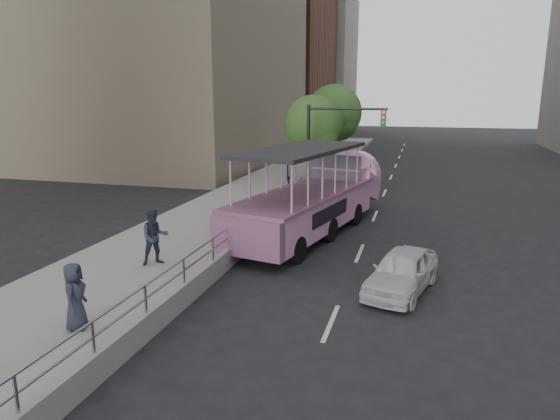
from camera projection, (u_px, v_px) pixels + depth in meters
The scene contains 14 objects.
ground at pixel (310, 290), 14.98m from camera, with size 160.00×160.00×0.00m, color black.
sidewalk at pixel (243, 205), 25.84m from camera, with size 5.50×80.00×0.30m, color gray.
kerb_wall at pixel (236, 247), 17.57m from camera, with size 0.24×30.00×0.36m, color gray.
guardrail at pixel (235, 229), 17.42m from camera, with size 0.07×22.00×0.71m.
duck_boat at pixel (316, 199), 21.29m from camera, with size 4.91×11.41×3.69m.
car at pixel (402, 271), 14.76m from camera, with size 1.50×3.71×1.26m, color silver.
pedestrian_mid at pixel (155, 237), 16.18m from camera, with size 0.90×0.70×1.85m, color #2A303E.
pedestrian_far at pixel (75, 296), 11.72m from camera, with size 0.80×0.52×1.63m, color #2A303E.
parking_sign at pixel (289, 182), 23.60m from camera, with size 0.08×0.60×2.66m.
traffic_signal at pixel (331, 138), 26.35m from camera, with size 4.20×0.32×5.20m.
street_tree_near at pixel (315, 127), 29.91m from camera, with size 3.52×3.52×5.72m.
street_tree_far at pixel (335, 115), 35.37m from camera, with size 3.97×3.97×6.45m.
midrise_brick at pixel (253, 34), 61.78m from camera, with size 18.00×16.00×26.00m, color brown.
midrise_stone_b at pixel (299, 66), 76.92m from camera, with size 16.00×14.00×20.00m, color gray.
Camera 1 is at (2.98, -13.75, 5.75)m, focal length 32.00 mm.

